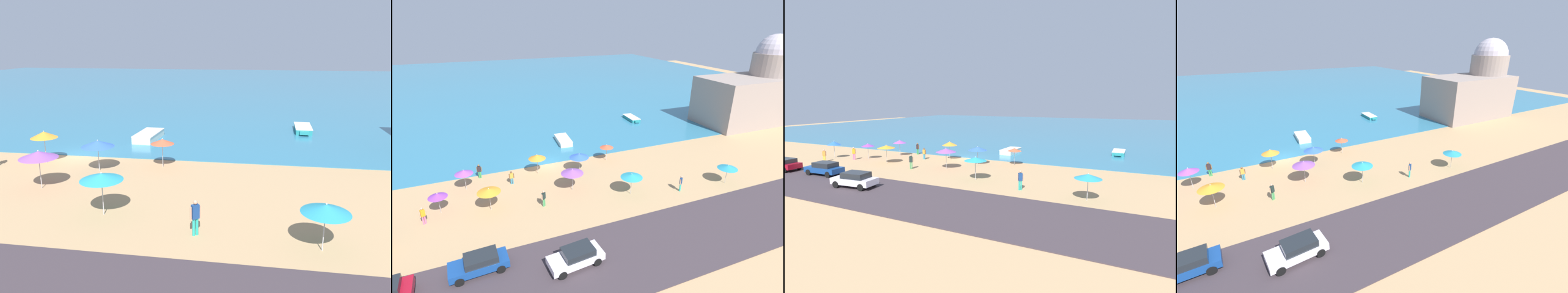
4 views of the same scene
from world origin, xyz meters
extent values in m
plane|color=tan|center=(0.00, 0.00, 0.00)|extent=(160.00, 160.00, 0.00)
cube|color=teal|center=(0.00, 55.00, 0.03)|extent=(150.00, 110.00, 0.05)
cylinder|color=#B2B2B7|center=(3.12, -3.28, 0.93)|extent=(0.05, 0.05, 1.85)
cone|color=blue|center=(3.12, -3.28, 2.02)|extent=(2.35, 2.35, 0.44)
sphere|color=silver|center=(3.12, -3.28, 2.27)|extent=(0.08, 0.08, 0.08)
cylinder|color=#B2B2B7|center=(7.47, -1.76, 0.92)|extent=(0.05, 0.05, 1.84)
cone|color=#DA5535|center=(7.47, -1.76, 1.97)|extent=(1.73, 1.73, 0.36)
sphere|color=silver|center=(7.47, -1.76, 2.18)|extent=(0.08, 0.08, 0.08)
cylinder|color=#B2B2B7|center=(17.29, -12.22, 0.94)|extent=(0.05, 0.05, 1.87)
cone|color=teal|center=(17.29, -12.22, 2.01)|extent=(2.16, 2.16, 0.38)
sphere|color=silver|center=(17.29, -12.22, 2.24)|extent=(0.08, 0.08, 0.08)
cylinder|color=#B2B2B7|center=(-1.69, -2.07, 1.01)|extent=(0.05, 0.05, 2.02)
cone|color=orange|center=(-1.69, -2.07, 2.21)|extent=(2.01, 2.01, 0.49)
sphere|color=silver|center=(-1.69, -2.07, 2.49)|extent=(0.08, 0.08, 0.08)
cylinder|color=#B2B2B7|center=(0.89, -7.15, 1.03)|extent=(0.05, 0.05, 2.05)
cone|color=#8E4EA7|center=(0.89, -7.15, 2.22)|extent=(2.40, 2.40, 0.44)
sphere|color=silver|center=(0.89, -7.15, 2.47)|extent=(0.08, 0.08, 0.08)
cylinder|color=#B2B2B7|center=(6.30, -10.25, 1.02)|extent=(0.05, 0.05, 2.03)
cone|color=teal|center=(6.30, -10.25, 2.16)|extent=(2.29, 2.29, 0.36)
sphere|color=silver|center=(6.30, -10.25, 2.37)|extent=(0.08, 0.08, 0.08)
cylinder|color=teal|center=(11.44, -11.77, 0.44)|extent=(0.14, 0.14, 0.88)
cylinder|color=teal|center=(11.58, -11.65, 0.44)|extent=(0.14, 0.14, 0.88)
cube|color=navy|center=(11.51, -11.71, 1.23)|extent=(0.42, 0.40, 0.70)
sphere|color=tan|center=(11.51, -11.71, 1.70)|extent=(0.22, 0.22, 0.22)
cylinder|color=tan|center=(11.32, -11.86, 1.18)|extent=(0.09, 0.09, 0.63)
cylinder|color=tan|center=(11.70, -11.56, 1.18)|extent=(0.09, 0.09, 0.63)
cube|color=silver|center=(4.13, 6.16, 0.36)|extent=(2.03, 4.32, 0.62)
cube|color=silver|center=(4.27, 8.46, 0.42)|extent=(1.02, 0.50, 0.37)
cube|color=silver|center=(4.13, 6.16, 0.71)|extent=(2.11, 4.33, 0.08)
cube|color=teal|center=(19.05, 12.03, 0.31)|extent=(1.71, 3.98, 0.52)
cube|color=teal|center=(18.97, 9.87, 0.36)|extent=(0.90, 0.47, 0.31)
cube|color=silver|center=(19.05, 12.03, 0.61)|extent=(1.79, 3.98, 0.08)
camera|label=1|loc=(14.13, -28.02, 8.87)|focal=35.00mm
camera|label=2|loc=(-8.34, -34.27, 17.12)|focal=28.00mm
camera|label=3|loc=(19.73, -37.18, 7.95)|focal=28.00mm
camera|label=4|loc=(-4.74, -32.54, 14.33)|focal=24.00mm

